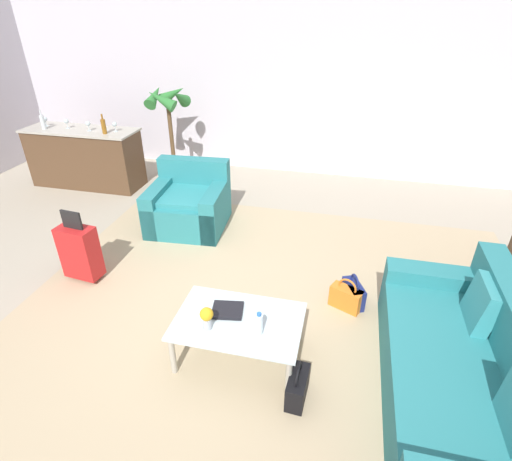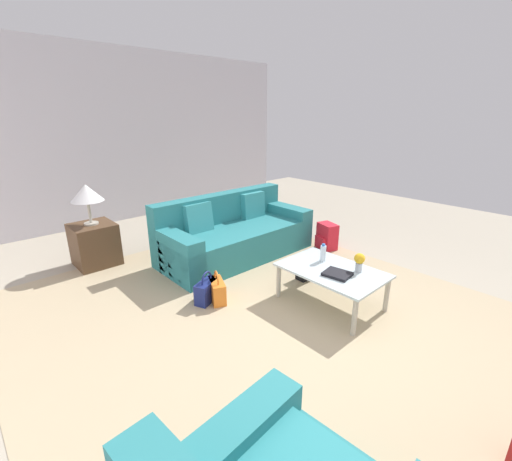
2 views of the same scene
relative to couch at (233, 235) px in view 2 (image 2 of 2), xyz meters
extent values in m
plane|color=#A89E89|center=(-2.20, 0.60, -0.30)|extent=(12.00, 12.00, 0.00)
cube|color=silver|center=(2.86, 0.60, 1.25)|extent=(0.12, 8.00, 3.10)
cube|color=tan|center=(-1.60, 0.80, -0.29)|extent=(5.20, 4.40, 0.01)
cube|color=teal|center=(-0.10, 0.00, -0.07)|extent=(0.97, 2.21, 0.45)
cube|color=teal|center=(0.28, 0.00, 0.14)|extent=(0.22, 2.21, 0.87)
cube|color=teal|center=(-0.10, -0.99, 0.00)|extent=(0.97, 0.24, 0.59)
cube|color=teal|center=(-0.10, 0.99, 0.00)|extent=(0.97, 0.24, 0.59)
cube|color=teal|center=(0.12, -0.50, 0.33)|extent=(0.14, 0.40, 0.41)
cube|color=teal|center=(0.12, 0.50, 0.33)|extent=(0.17, 0.40, 0.41)
cube|color=silver|center=(-1.80, 0.10, 0.10)|extent=(1.07, 0.71, 0.02)
cylinder|color=#ADA899|center=(-2.28, 0.40, -0.10)|extent=(0.05, 0.05, 0.39)
cylinder|color=#ADA899|center=(-1.31, 0.40, -0.10)|extent=(0.05, 0.05, 0.39)
cylinder|color=#ADA899|center=(-2.28, -0.20, -0.10)|extent=(0.05, 0.05, 0.39)
cylinder|color=#ADA899|center=(-1.31, -0.20, -0.10)|extent=(0.05, 0.05, 0.39)
cylinder|color=silver|center=(-1.60, 0.00, 0.21)|extent=(0.06, 0.06, 0.18)
cylinder|color=#2D6BBC|center=(-1.60, 0.00, 0.31)|extent=(0.04, 0.04, 0.02)
cube|color=black|center=(-1.92, 0.18, 0.13)|extent=(0.29, 0.26, 0.03)
cylinder|color=#B2B7BC|center=(-2.02, -0.05, 0.17)|extent=(0.07, 0.07, 0.10)
sphere|color=gold|center=(-2.02, -0.05, 0.27)|extent=(0.11, 0.11, 0.11)
cube|color=#513823|center=(1.00, 1.60, -0.01)|extent=(0.53, 0.53, 0.58)
cylinder|color=#ADA899|center=(1.00, 1.60, 0.29)|extent=(0.18, 0.18, 0.02)
cylinder|color=#ADA899|center=(1.00, 1.60, 0.45)|extent=(0.04, 0.04, 0.29)
cone|color=white|center=(1.00, 1.60, 0.71)|extent=(0.41, 0.41, 0.22)
cube|color=orange|center=(-0.91, 0.97, -0.18)|extent=(0.35, 0.26, 0.24)
torus|color=orange|center=(-0.91, 0.97, -0.04)|extent=(0.19, 0.10, 0.20)
cube|color=black|center=(-1.24, -0.22, -0.18)|extent=(0.16, 0.33, 0.24)
torus|color=black|center=(-1.24, -0.22, -0.04)|extent=(0.03, 0.20, 0.20)
cube|color=navy|center=(-0.85, 1.05, -0.18)|extent=(0.26, 0.35, 0.24)
torus|color=navy|center=(-0.85, 1.05, -0.04)|extent=(0.10, 0.19, 0.20)
cube|color=red|center=(-0.80, -1.20, -0.10)|extent=(0.34, 0.28, 0.40)
cube|color=red|center=(-0.76, -1.09, -0.18)|extent=(0.22, 0.12, 0.18)
camera|label=1|loc=(-1.07, -2.32, 2.44)|focal=28.00mm
camera|label=2|loc=(-3.67, 2.91, 1.68)|focal=24.00mm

